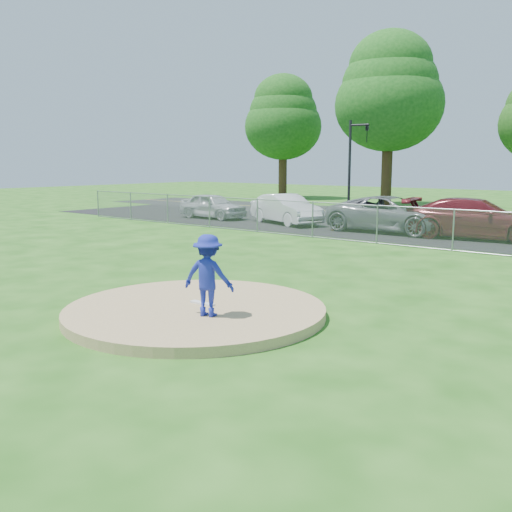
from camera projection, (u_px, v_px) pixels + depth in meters
The scene contains 14 objects.
ground at pixel (402, 255), 19.57m from camera, with size 120.00×120.00×0.00m, color #1B5011.
pitchers_mound at pixel (196, 311), 11.87m from camera, with size 5.40×5.40×0.20m, color tan.
pitching_rubber at pixel (202, 303), 12.01m from camera, with size 0.60×0.15×0.04m, color white.
chain_link_fence at pixel (426, 228), 20.98m from camera, with size 40.00×0.06×1.50m, color gray.
parking_lot at pixel (467, 236), 24.55m from camera, with size 50.00×8.00×0.01m, color black.
tree_far_left at pixel (283, 117), 49.71m from camera, with size 6.72×6.72×10.74m.
tree_left at pixel (390, 91), 41.17m from camera, with size 7.84×7.84×12.53m.
traffic_signal_left at pixel (353, 159), 33.66m from camera, with size 1.28×0.20×5.60m.
pitcher at pixel (208, 275), 10.99m from camera, with size 1.03×0.59×1.60m, color #1B2697.
traffic_cone at pixel (337, 222), 26.66m from camera, with size 0.40×0.40×0.77m, color #FE450D.
parked_car_silver at pixel (213, 206), 32.23m from camera, with size 1.68×4.19×1.43m, color silver.
parked_car_white at pixel (286, 209), 29.39m from camera, with size 1.61×4.62×1.52m, color white.
parked_car_gray at pixel (392, 214), 25.86m from camera, with size 2.70×5.86×1.63m, color slate.
parked_car_darkred at pixel (476, 219), 23.60m from camera, with size 2.35×5.77×1.68m, color maroon.
Camera 1 is at (8.22, -8.18, 3.16)m, focal length 40.00 mm.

